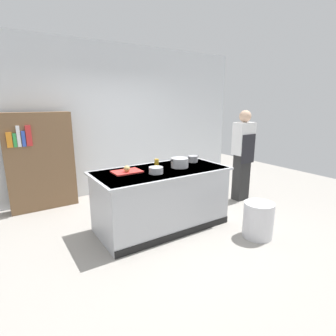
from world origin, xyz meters
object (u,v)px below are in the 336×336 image
object	(u,v)px
trash_bin	(258,220)
bookshelf	(41,162)
mixing_bowl	(156,170)
onion	(127,169)
person_chef	(243,154)
sauce_pan	(193,159)
juice_cup	(157,162)
stock_pot	(180,163)

from	to	relation	value
trash_bin	bookshelf	size ratio (longest dim) A/B	0.30
mixing_bowl	bookshelf	xyz separation A→B (m)	(-1.20, 1.94, -0.09)
onion	bookshelf	world-z (taller)	bookshelf
mixing_bowl	person_chef	xyz separation A→B (m)	(2.09, 0.30, -0.03)
sauce_pan	mixing_bowl	xyz separation A→B (m)	(-0.88, -0.29, -0.01)
juice_cup	bookshelf	world-z (taller)	bookshelf
juice_cup	stock_pot	bearing A→B (deg)	-53.32
stock_pot	trash_bin	size ratio (longest dim) A/B	0.65
onion	bookshelf	size ratio (longest dim) A/B	0.05
person_chef	bookshelf	size ratio (longest dim) A/B	1.01
stock_pot	juice_cup	bearing A→B (deg)	126.68
bookshelf	trash_bin	bearing A→B (deg)	-50.20
sauce_pan	mixing_bowl	bearing A→B (deg)	-161.47
stock_pot	sauce_pan	xyz separation A→B (m)	(0.39, 0.18, -0.02)
sauce_pan	trash_bin	bearing A→B (deg)	-77.17
juice_cup	person_chef	bearing A→B (deg)	-3.69
stock_pot	bookshelf	xyz separation A→B (m)	(-1.69, 1.83, -0.12)
trash_bin	bookshelf	xyz separation A→B (m)	(-2.35, 2.82, 0.60)
person_chef	bookshelf	xyz separation A→B (m)	(-3.29, 1.64, -0.06)
onion	mixing_bowl	distance (m)	0.40
stock_pot	sauce_pan	size ratio (longest dim) A/B	1.42
juice_cup	trash_bin	distance (m)	1.72
bookshelf	stock_pot	bearing A→B (deg)	-47.28
sauce_pan	person_chef	world-z (taller)	person_chef
onion	stock_pot	size ratio (longest dim) A/B	0.28
mixing_bowl	person_chef	bearing A→B (deg)	8.20
stock_pot	bookshelf	distance (m)	2.49
person_chef	trash_bin	bearing A→B (deg)	126.16
onion	person_chef	distance (m)	2.43
sauce_pan	trash_bin	xyz separation A→B (m)	(0.27, -1.17, -0.70)
onion	trash_bin	xyz separation A→B (m)	(1.48, -1.10, -0.71)
juice_cup	trash_bin	bearing A→B (deg)	-55.59
onion	mixing_bowl	bearing A→B (deg)	-34.17
juice_cup	sauce_pan	bearing A→B (deg)	-11.35
stock_pot	mixing_bowl	world-z (taller)	stock_pot
onion	stock_pot	distance (m)	0.83
onion	juice_cup	bearing A→B (deg)	17.97
stock_pot	bookshelf	world-z (taller)	bookshelf
stock_pot	juice_cup	xyz separation A→B (m)	(-0.23, 0.30, -0.02)
juice_cup	person_chef	distance (m)	1.83
sauce_pan	person_chef	bearing A→B (deg)	0.30
person_chef	bookshelf	world-z (taller)	person_chef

